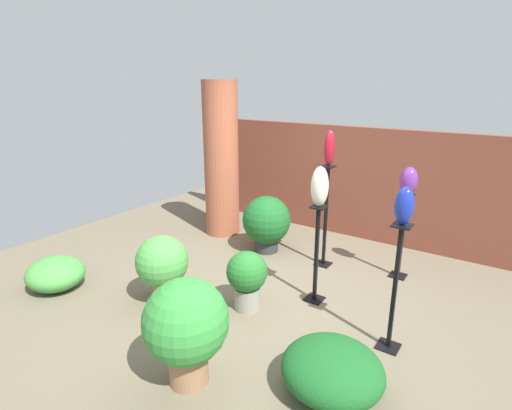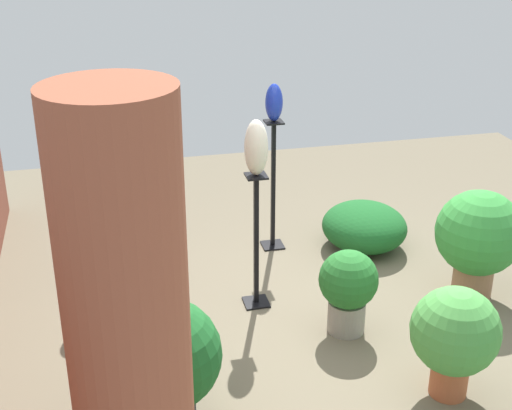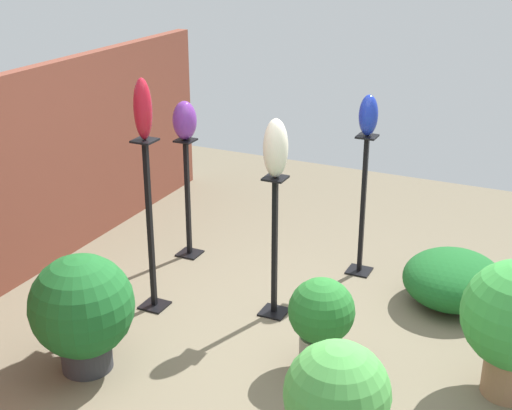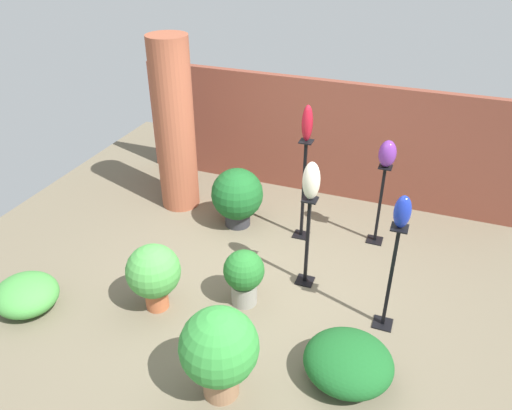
{
  "view_description": "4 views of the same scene",
  "coord_description": "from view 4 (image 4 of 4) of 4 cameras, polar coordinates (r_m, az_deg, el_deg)",
  "views": [
    {
      "loc": [
        2.14,
        -3.42,
        2.39
      ],
      "look_at": [
        -0.24,
        0.08,
        1.07
      ],
      "focal_mm": 28.0,
      "sensor_mm": 36.0,
      "label": 1
    },
    {
      "loc": [
        -4.43,
        1.43,
        3.07
      ],
      "look_at": [
        0.22,
        0.34,
        0.96
      ],
      "focal_mm": 50.0,
      "sensor_mm": 36.0,
      "label": 2
    },
    {
      "loc": [
        -4.01,
        -1.65,
        2.83
      ],
      "look_at": [
        0.17,
        0.33,
        0.98
      ],
      "focal_mm": 50.0,
      "sensor_mm": 36.0,
      "label": 3
    },
    {
      "loc": [
        1.5,
        -4.16,
        3.78
      ],
      "look_at": [
        -0.09,
        0.02,
        1.09
      ],
      "focal_mm": 35.0,
      "sensor_mm": 36.0,
      "label": 4
    }
  ],
  "objects": [
    {
      "name": "potted_plant_walkway_edge",
      "position": [
        6.67,
        -2.16,
        1.09
      ],
      "size": [
        0.7,
        0.7,
        0.83
      ],
      "color": "#2D2D33",
      "rests_on": "ground"
    },
    {
      "name": "pedestal_cobalt",
      "position": [
        5.19,
        15.04,
        -8.56
      ],
      "size": [
        0.2,
        0.2,
        1.23
      ],
      "color": "black",
      "rests_on": "ground"
    },
    {
      "name": "potted_plant_front_left",
      "position": [
        5.4,
        -11.63,
        -7.61
      ],
      "size": [
        0.58,
        0.58,
        0.78
      ],
      "color": "#B25B38",
      "rests_on": "ground"
    },
    {
      "name": "pedestal_ivory",
      "position": [
        5.63,
        5.86,
        -4.65
      ],
      "size": [
        0.2,
        0.2,
        1.12
      ],
      "color": "black",
      "rests_on": "ground"
    },
    {
      "name": "ground_plane",
      "position": [
        5.82,
        0.8,
        -9.49
      ],
      "size": [
        8.0,
        8.0,
        0.0
      ],
      "primitive_type": "plane",
      "color": "#6B604C"
    },
    {
      "name": "art_vase_ruby",
      "position": [
        5.95,
        5.88,
        9.29
      ],
      "size": [
        0.13,
        0.13,
        0.45
      ],
      "primitive_type": "ellipsoid",
      "color": "maroon",
      "rests_on": "pedestal_ruby"
    },
    {
      "name": "brick_wall_back",
      "position": [
        7.39,
        7.49,
        7.55
      ],
      "size": [
        5.6,
        0.12,
        1.74
      ],
      "primitive_type": "cube",
      "color": "brown",
      "rests_on": "ground"
    },
    {
      "name": "foliage_bed_west",
      "position": [
        4.84,
        10.49,
        -17.24
      ],
      "size": [
        0.83,
        0.78,
        0.42
      ],
      "primitive_type": "ellipsoid",
      "color": "#195923",
      "rests_on": "ground"
    },
    {
      "name": "art_vase_ivory",
      "position": [
        5.2,
        6.34,
        2.76
      ],
      "size": [
        0.19,
        0.18,
        0.43
      ],
      "primitive_type": "ellipsoid",
      "color": "beige",
      "rests_on": "pedestal_ivory"
    },
    {
      "name": "potted_plant_mid_right",
      "position": [
        4.43,
        -4.23,
        -16.14
      ],
      "size": [
        0.69,
        0.69,
        0.92
      ],
      "color": "#936B4C",
      "rests_on": "ground"
    },
    {
      "name": "brick_pillar",
      "position": [
        6.94,
        -9.29,
        8.87
      ],
      "size": [
        0.54,
        0.54,
        2.42
      ],
      "primitive_type": "cylinder",
      "color": "#9E5138",
      "rests_on": "ground"
    },
    {
      "name": "pedestal_ruby",
      "position": [
        6.36,
        5.43,
        1.22
      ],
      "size": [
        0.2,
        0.2,
        1.37
      ],
      "color": "black",
      "rests_on": "ground"
    },
    {
      "name": "art_vase_violet",
      "position": [
        6.14,
        14.79,
        5.69
      ],
      "size": [
        0.21,
        0.21,
        0.34
      ],
      "primitive_type": "ellipsoid",
      "color": "#6B2D8C",
      "rests_on": "pedestal_violet"
    },
    {
      "name": "pedestal_violet",
      "position": [
        6.49,
        13.91,
        -0.38
      ],
      "size": [
        0.2,
        0.2,
        1.09
      ],
      "color": "black",
      "rests_on": "ground"
    },
    {
      "name": "art_vase_cobalt",
      "position": [
        4.72,
        16.39,
        -0.75
      ],
      "size": [
        0.16,
        0.15,
        0.33
      ],
      "primitive_type": "ellipsoid",
      "color": "#192D9E",
      "rests_on": "pedestal_cobalt"
    },
    {
      "name": "potted_plant_back_center",
      "position": [
        5.4,
        -1.39,
        -7.94
      ],
      "size": [
        0.45,
        0.45,
        0.66
      ],
      "color": "gray",
      "rests_on": "ground"
    },
    {
      "name": "foliage_bed_east",
      "position": [
        5.98,
        -24.77,
        -9.27
      ],
      "size": [
        0.69,
        0.66,
        0.38
      ],
      "primitive_type": "ellipsoid",
      "color": "#479942",
      "rests_on": "ground"
    }
  ]
}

